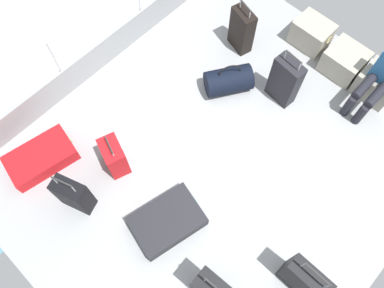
# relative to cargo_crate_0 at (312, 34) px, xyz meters

# --- Properties ---
(ground_plane) EXTENTS (4.40, 5.20, 0.06)m
(ground_plane) POSITION_rel_cargo_crate_0_xyz_m (0.30, -2.19, -0.23)
(ground_plane) COLOR #939699
(gunwale_port) EXTENTS (0.06, 5.20, 0.45)m
(gunwale_port) POSITION_rel_cargo_crate_0_xyz_m (-1.87, -2.19, 0.03)
(gunwale_port) COLOR #939699
(gunwale_port) RESTS_ON ground_plane
(railing_port) EXTENTS (0.04, 4.20, 1.02)m
(railing_port) POSITION_rel_cargo_crate_0_xyz_m (-1.87, -2.19, 0.58)
(railing_port) COLOR silver
(railing_port) RESTS_ON ground_plane
(sea_wake) EXTENTS (12.00, 12.00, 0.01)m
(sea_wake) POSITION_rel_cargo_crate_0_xyz_m (-3.30, -2.19, -0.54)
(sea_wake) COLOR #598C9E
(sea_wake) RESTS_ON ground_plane
(cargo_crate_0) EXTENTS (0.54, 0.39, 0.39)m
(cargo_crate_0) POSITION_rel_cargo_crate_0_xyz_m (0.00, 0.00, 0.00)
(cargo_crate_0) COLOR #9E9989
(cargo_crate_0) RESTS_ON ground_plane
(cargo_crate_1) EXTENTS (0.54, 0.47, 0.37)m
(cargo_crate_1) POSITION_rel_cargo_crate_0_xyz_m (0.60, -0.07, -0.01)
(cargo_crate_1) COLOR #9E9989
(cargo_crate_1) RESTS_ON ground_plane
(cargo_crate_2) EXTENTS (0.53, 0.45, 0.37)m
(cargo_crate_2) POSITION_rel_cargo_crate_0_xyz_m (1.13, -0.06, -0.01)
(cargo_crate_2) COLOR gray
(cargo_crate_2) RESTS_ON ground_plane
(passenger_seated) EXTENTS (0.34, 0.66, 1.07)m
(passenger_seated) POSITION_rel_cargo_crate_0_xyz_m (1.13, -0.24, 0.36)
(passenger_seated) COLOR #26598C
(passenger_seated) RESTS_ON ground_plane
(suitcase_0) EXTENTS (0.42, 0.31, 0.76)m
(suitcase_0) POSITION_rel_cargo_crate_0_xyz_m (-0.56, -3.81, 0.09)
(suitcase_0) COLOR black
(suitcase_0) RESTS_ON ground_plane
(suitcase_1) EXTENTS (0.40, 0.22, 0.87)m
(suitcase_1) POSITION_rel_cargo_crate_0_xyz_m (0.25, -1.00, 0.16)
(suitcase_1) COLOR black
(suitcase_1) RESTS_ON ground_plane
(suitcase_2) EXTENTS (0.41, 0.33, 0.61)m
(suitcase_2) POSITION_rel_cargo_crate_0_xyz_m (-0.59, -3.18, 0.06)
(suitcase_2) COLOR red
(suitcase_2) RESTS_ON ground_plane
(suitcase_4) EXTENTS (0.46, 0.20, 0.81)m
(suitcase_4) POSITION_rel_cargo_crate_0_xyz_m (1.89, -2.76, 0.11)
(suitcase_4) COLOR black
(suitcase_4) RESTS_ON ground_plane
(suitcase_5) EXTENTS (0.71, 0.89, 0.20)m
(suitcase_5) POSITION_rel_cargo_crate_0_xyz_m (0.39, -3.27, -0.10)
(suitcase_5) COLOR black
(suitcase_5) RESTS_ON ground_plane
(suitcase_6) EXTENTS (0.39, 0.27, 0.79)m
(suitcase_6) POSITION_rel_cargo_crate_0_xyz_m (-0.70, -0.73, 0.14)
(suitcase_6) COLOR black
(suitcase_6) RESTS_ON ground_plane
(suitcase_7) EXTENTS (0.62, 0.88, 0.21)m
(suitcase_7) POSITION_rel_cargo_crate_0_xyz_m (-1.30, -3.79, -0.09)
(suitcase_7) COLOR red
(suitcase_7) RESTS_ON ground_plane
(duffel_bag) EXTENTS (0.63, 0.70, 0.51)m
(duffel_bag) POSITION_rel_cargo_crate_0_xyz_m (-0.34, -1.39, -0.02)
(duffel_bag) COLOR black
(duffel_bag) RESTS_ON ground_plane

